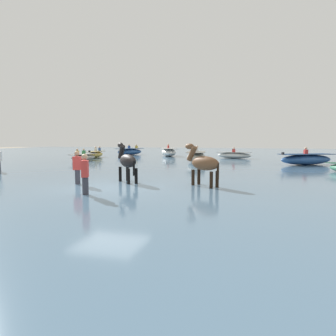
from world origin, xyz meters
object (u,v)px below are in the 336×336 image
object	(u,v)px
horse_lead_black	(127,162)
boat_mid_outer	(234,155)
boat_near_port	(95,154)
boat_near_starboard	(169,152)
boat_mid_channel	(83,157)
person_wading_mid	(77,170)
person_onlooker_left	(85,177)
boat_far_offshore	(306,159)
boat_distant_east	(130,152)
boat_far_inshore	(196,157)
horse_trailing_bay	(203,164)

from	to	relation	value
horse_lead_black	boat_mid_outer	world-z (taller)	horse_lead_black
boat_near_port	boat_near_starboard	bearing A→B (deg)	35.98
boat_mid_channel	person_wading_mid	distance (m)	13.99
boat_mid_outer	person_onlooker_left	size ratio (longest dim) A/B	2.10
horse_lead_black	boat_near_starboard	distance (m)	20.29
boat_near_starboard	boat_far_offshore	distance (m)	15.05
boat_distant_east	boat_far_inshore	bearing A→B (deg)	-42.89
boat_near_port	horse_trailing_bay	bearing A→B (deg)	-48.98
boat_far_inshore	person_wading_mid	distance (m)	13.28
boat_near_starboard	person_onlooker_left	distance (m)	23.20
boat_near_starboard	boat_mid_outer	bearing A→B (deg)	-17.30
person_wading_mid	boat_near_port	bearing A→B (deg)	117.52
boat_distant_east	horse_lead_black	bearing A→B (deg)	-66.94
boat_mid_channel	person_wading_mid	xyz separation A→B (m)	(7.18, -12.00, 0.27)
boat_far_offshore	boat_near_starboard	bearing A→B (deg)	146.32
horse_trailing_bay	person_onlooker_left	size ratio (longest dim) A/B	1.19
boat_near_port	boat_mid_channel	bearing A→B (deg)	-72.84
boat_mid_channel	boat_near_starboard	world-z (taller)	boat_near_starboard
boat_mid_outer	boat_distant_east	distance (m)	12.57
boat_far_inshore	person_wading_mid	bearing A→B (deg)	-100.24
horse_lead_black	boat_mid_channel	world-z (taller)	horse_lead_black
horse_lead_black	boat_far_offshore	world-z (taller)	horse_lead_black
boat_far_inshore	boat_near_port	distance (m)	11.36
boat_far_inshore	boat_far_offshore	size ratio (longest dim) A/B	0.98
boat_mid_outer	boat_distant_east	bearing A→B (deg)	165.12
horse_trailing_bay	person_wading_mid	bearing A→B (deg)	-169.87
boat_far_offshore	person_onlooker_left	xyz separation A→B (m)	(-8.79, -14.55, 0.17)
horse_trailing_bay	boat_far_offshore	xyz separation A→B (m)	(5.40, 11.72, -0.45)
boat_mid_outer	boat_distant_east	size ratio (longest dim) A/B	0.94
horse_trailing_bay	boat_mid_outer	xyz separation A→B (m)	(0.01, 17.84, -0.53)
person_onlooker_left	boat_far_inshore	bearing A→B (deg)	86.90
boat_far_inshore	person_onlooker_left	distance (m)	15.05
boat_near_starboard	person_onlooker_left	xyz separation A→B (m)	(3.73, -22.90, 0.13)
horse_trailing_bay	boat_distant_east	xyz separation A→B (m)	(-12.14, 21.07, -0.45)
horse_lead_black	boat_mid_outer	xyz separation A→B (m)	(3.24, 17.69, -0.55)
boat_far_inshore	boat_mid_channel	xyz separation A→B (m)	(-9.54, -1.07, -0.12)
boat_far_inshore	boat_near_port	bearing A→B (deg)	163.24
boat_near_starboard	boat_far_offshore	world-z (taller)	boat_near_starboard
boat_mid_channel	boat_distant_east	xyz separation A→B (m)	(-0.02, 9.95, 0.09)
boat_near_starboard	boat_near_port	bearing A→B (deg)	-144.02
horse_trailing_bay	boat_near_starboard	world-z (taller)	horse_trailing_bay
boat_mid_channel	boat_far_inshore	bearing A→B (deg)	6.38
boat_distant_east	person_wading_mid	bearing A→B (deg)	-71.84
horse_lead_black	boat_distant_east	bearing A→B (deg)	113.06
boat_far_inshore	horse_trailing_bay	bearing A→B (deg)	-78.07
boat_near_port	boat_far_offshore	distance (m)	19.22
boat_near_starboard	person_wading_mid	bearing A→B (deg)	-84.05
boat_far_inshore	person_wading_mid	world-z (taller)	person_wading_mid
boat_mid_channel	person_onlooker_left	xyz separation A→B (m)	(8.72, -13.96, 0.27)
boat_mid_outer	boat_far_offshore	xyz separation A→B (m)	(5.39, -6.12, 0.09)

